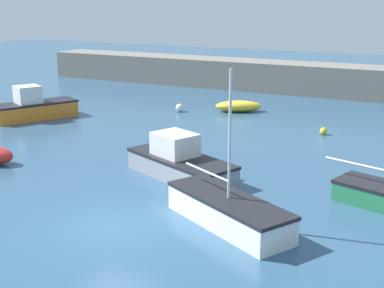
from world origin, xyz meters
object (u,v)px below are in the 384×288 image
(rowboat_white_midwater, at_px, (238,106))
(sailboat_twin_hulled, at_px, (228,211))
(motorboat_grey_hull, at_px, (34,107))
(mooring_buoy_white, at_px, (180,108))
(mooring_buoy_yellow, at_px, (323,131))
(motorboat_with_cabin, at_px, (180,162))

(rowboat_white_midwater, height_order, sailboat_twin_hulled, sailboat_twin_hulled)
(motorboat_grey_hull, relative_size, mooring_buoy_white, 10.22)
(motorboat_grey_hull, relative_size, mooring_buoy_yellow, 13.36)
(rowboat_white_midwater, relative_size, mooring_buoy_white, 6.26)
(rowboat_white_midwater, xyz_separation_m, mooring_buoy_white, (-3.36, -1.80, -0.10))
(motorboat_with_cabin, distance_m, rowboat_white_midwater, 13.53)
(motorboat_grey_hull, bearing_deg, motorboat_with_cabin, -87.20)
(motorboat_with_cabin, relative_size, rowboat_white_midwater, 1.68)
(rowboat_white_midwater, distance_m, sailboat_twin_hulled, 18.05)
(rowboat_white_midwater, height_order, mooring_buoy_white, rowboat_white_midwater)
(motorboat_grey_hull, distance_m, rowboat_white_midwater, 12.80)
(motorboat_grey_hull, bearing_deg, mooring_buoy_yellow, -50.33)
(sailboat_twin_hulled, relative_size, mooring_buoy_white, 9.89)
(rowboat_white_midwater, xyz_separation_m, sailboat_twin_hulled, (6.56, -16.82, 0.14))
(mooring_buoy_white, bearing_deg, sailboat_twin_hulled, -56.54)
(motorboat_with_cabin, bearing_deg, rowboat_white_midwater, 124.98)
(motorboat_with_cabin, relative_size, mooring_buoy_white, 10.49)
(rowboat_white_midwater, bearing_deg, mooring_buoy_yellow, 122.27)
(mooring_buoy_white, bearing_deg, motorboat_with_cabin, -61.54)
(sailboat_twin_hulled, xyz_separation_m, mooring_buoy_yellow, (-0.17, 13.26, -0.30))
(mooring_buoy_yellow, bearing_deg, rowboat_white_midwater, 150.92)
(motorboat_grey_hull, distance_m, mooring_buoy_yellow, 17.16)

